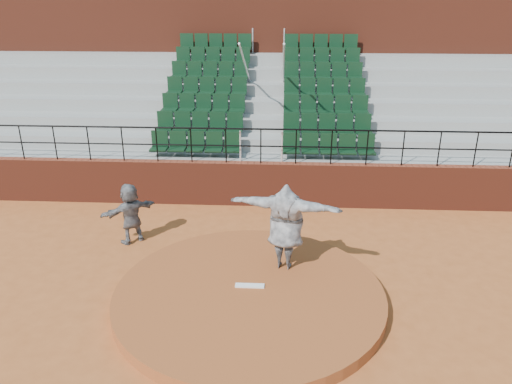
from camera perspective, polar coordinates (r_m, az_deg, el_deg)
ground at (r=10.47m, az=-0.77°, el=-12.31°), size 90.00×90.00×0.00m
pitchers_mound at (r=10.40m, az=-0.77°, el=-11.74°), size 5.50×5.50×0.25m
pitching_rubber at (r=10.45m, az=-0.72°, el=-10.65°), size 0.60×0.15×0.03m
boundary_wall at (r=14.62m, az=0.54°, el=0.94°), size 24.00×0.30×1.30m
wall_railing at (r=14.18m, az=0.56°, el=6.15°), size 24.04×0.05×1.03m
seating_deck at (r=17.86m, az=1.09°, el=7.50°), size 24.00×5.97×4.63m
press_box_facade at (r=21.37m, az=1.55°, el=15.67°), size 24.00×3.00×7.10m
pitcher at (r=10.71m, az=3.40°, el=-3.94°), size 2.48×1.17×1.95m
fielder at (r=12.77m, az=-14.14°, el=-2.36°), size 1.40×1.29×1.56m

